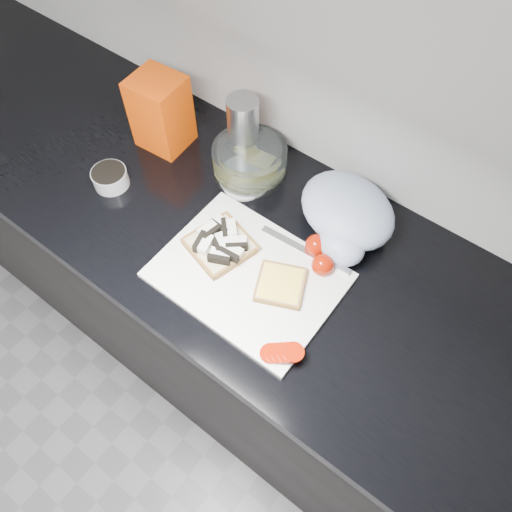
{
  "coord_description": "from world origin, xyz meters",
  "views": [
    {
      "loc": [
        0.46,
        0.66,
        1.88
      ],
      "look_at": [
        0.1,
        1.13,
        0.95
      ],
      "focal_mm": 35.0,
      "sensor_mm": 36.0,
      "label": 1
    }
  ],
  "objects": [
    {
      "name": "seed_tub",
      "position": [
        -0.34,
        1.11,
        0.93
      ],
      "size": [
        0.09,
        0.09,
        0.05
      ],
      "color": "#A1A5A6",
      "rests_on": "countertop"
    },
    {
      "name": "base_cabinet",
      "position": [
        0.0,
        1.2,
        0.43
      ],
      "size": [
        3.5,
        0.6,
        0.86
      ],
      "primitive_type": "cube",
      "color": "black",
      "rests_on": "ground"
    },
    {
      "name": "bread_right",
      "position": [
        0.18,
        1.12,
        0.92
      ],
      "size": [
        0.14,
        0.14,
        0.02
      ],
      "rotation": [
        0.0,
        0.0,
        0.42
      ],
      "color": "beige",
      "rests_on": "cutting_board"
    },
    {
      "name": "knife",
      "position": [
        0.2,
        1.24,
        0.92
      ],
      "size": [
        0.23,
        0.03,
        0.01
      ],
      "rotation": [
        0.0,
        0.0,
        0.06
      ],
      "color": "silver",
      "rests_on": "cutting_board"
    },
    {
      "name": "tomato_slices",
      "position": [
        0.28,
        0.99,
        0.92
      ],
      "size": [
        0.09,
        0.08,
        0.02
      ],
      "rotation": [
        0.0,
        0.0,
        0.13
      ],
      "color": "#9F1703",
      "rests_on": "cutting_board"
    },
    {
      "name": "whole_tomatoes",
      "position": [
        0.21,
        1.24,
        0.93
      ],
      "size": [
        0.09,
        0.09,
        0.05
      ],
      "rotation": [
        0.0,
        0.0,
        -0.4
      ],
      "color": "#9F1703",
      "rests_on": "countertop"
    },
    {
      "name": "tub_lid",
      "position": [
        -0.07,
        1.31,
        0.9
      ],
      "size": [
        0.11,
        0.11,
        0.01
      ],
      "primitive_type": "cylinder",
      "rotation": [
        0.0,
        0.0,
        -0.01
      ],
      "color": "silver",
      "rests_on": "countertop"
    },
    {
      "name": "steel_canister",
      "position": [
        -0.13,
        1.39,
        1.0
      ],
      "size": [
        0.08,
        0.08,
        0.19
      ],
      "primitive_type": "cylinder",
      "color": "#ABABB0",
      "rests_on": "countertop"
    },
    {
      "name": "bread_bag",
      "position": [
        -0.34,
        1.31,
        1.0
      ],
      "size": [
        0.13,
        0.13,
        0.2
      ],
      "primitive_type": "cube",
      "rotation": [
        0.0,
        0.0,
        0.07
      ],
      "color": "#EB3B03",
      "rests_on": "countertop"
    },
    {
      "name": "grocery_bag",
      "position": [
        0.2,
        1.35,
        0.95
      ],
      "size": [
        0.29,
        0.27,
        0.11
      ],
      "rotation": [
        0.0,
        0.0,
        -0.28
      ],
      "color": "silver",
      "rests_on": "countertop"
    },
    {
      "name": "glass_bowl",
      "position": [
        -0.09,
        1.36,
        0.94
      ],
      "size": [
        0.19,
        0.19,
        0.08
      ],
      "rotation": [
        0.0,
        0.0,
        -0.26
      ],
      "color": "silver",
      "rests_on": "countertop"
    },
    {
      "name": "bread_left",
      "position": [
        0.01,
        1.12,
        0.93
      ],
      "size": [
        0.17,
        0.17,
        0.04
      ],
      "rotation": [
        0.0,
        0.0,
        -0.26
      ],
      "color": "beige",
      "rests_on": "cutting_board"
    },
    {
      "name": "countertop",
      "position": [
        0.0,
        1.2,
        0.88
      ],
      "size": [
        3.5,
        0.64,
        0.04
      ],
      "primitive_type": "cube",
      "color": "black",
      "rests_on": "base_cabinet"
    },
    {
      "name": "cutting_board",
      "position": [
        0.1,
        1.1,
        0.91
      ],
      "size": [
        0.4,
        0.3,
        0.01
      ],
      "primitive_type": "cube",
      "color": "white",
      "rests_on": "countertop"
    }
  ]
}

